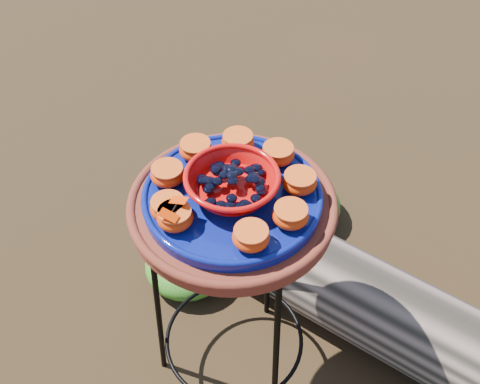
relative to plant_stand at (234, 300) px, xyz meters
The scene contains 19 objects.
ground 0.35m from the plant_stand, ahead, with size 60.00×60.00×0.00m, color black.
plant_stand is the anchor object (origin of this frame).
terracotta_saucer 0.37m from the plant_stand, ahead, with size 0.47×0.47×0.04m, color maroon.
cobalt_plate 0.40m from the plant_stand, ahead, with size 0.40×0.40×0.03m, color #00124C.
red_bowl 0.44m from the plant_stand, ahead, with size 0.20×0.20×0.06m, color red, non-canonical shape.
glass_gems 0.48m from the plant_stand, ahead, with size 0.16×0.16×0.03m, color black, non-canonical shape.
orange_half_0 0.46m from the plant_stand, 113.52° to the right, with size 0.08×0.08×0.04m, color #BE360C.
orange_half_1 0.46m from the plant_stand, 45.83° to the right, with size 0.08×0.08×0.04m, color #BE360C.
orange_half_2 0.46m from the plant_stand, ahead, with size 0.08×0.08×0.04m, color #BE360C.
orange_half_3 0.46m from the plant_stand, 34.17° to the left, with size 0.08×0.08×0.04m, color #BE360C.
orange_half_4 0.46m from the plant_stand, 74.17° to the left, with size 0.08×0.08×0.04m, color #BE360C.
orange_half_5 0.46m from the plant_stand, 114.17° to the left, with size 0.08×0.08×0.04m, color #BE360C.
orange_half_6 0.46m from the plant_stand, 154.17° to the left, with size 0.08×0.08×0.04m, color #BE360C.
orange_half_7 0.46m from the plant_stand, 165.83° to the right, with size 0.08×0.08×0.04m, color #BE360C.
orange_half_8 0.46m from the plant_stand, 125.83° to the right, with size 0.08×0.08×0.04m, color #BE360C.
butterfly 0.49m from the plant_stand, 113.52° to the right, with size 0.08×0.05×0.01m, color red, non-canonical shape.
driftwood_log 0.59m from the plant_stand, 33.46° to the left, with size 1.48×0.39×0.28m, color black, non-canonical shape.
foliage_left 0.47m from the plant_stand, 144.89° to the left, with size 0.29×0.29×0.15m, color #236214.
foliage_back 0.72m from the plant_stand, 97.29° to the left, with size 0.31×0.31×0.15m, color #236214.
Camera 1 is at (0.46, -0.81, 1.72)m, focal length 45.00 mm.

